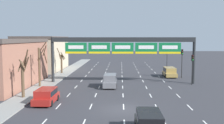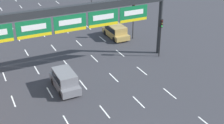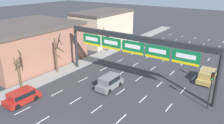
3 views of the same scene
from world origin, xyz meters
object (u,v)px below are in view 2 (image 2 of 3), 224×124
at_px(sign_gantry, 69,18).
at_px(traffic_light_far_end, 134,13).
at_px(traffic_light_near_gantry, 161,30).
at_px(suv_grey, 65,80).
at_px(suv_gold, 116,31).

xyz_separation_m(sign_gantry, traffic_light_far_end, (10.24, 5.31, -2.29)).
height_order(traffic_light_near_gantry, traffic_light_far_end, traffic_light_far_end).
xyz_separation_m(sign_gantry, traffic_light_near_gantry, (10.26, -0.84, -2.64)).
distance_m(suv_grey, traffic_light_far_end, 14.88).
height_order(suv_gold, traffic_light_far_end, traffic_light_far_end).
height_order(sign_gantry, suv_grey, sign_gantry).
height_order(sign_gantry, suv_gold, sign_gantry).
bearing_deg(traffic_light_far_end, sign_gantry, -152.60).
bearing_deg(suv_grey, traffic_light_near_gantry, 10.64).
relative_size(traffic_light_near_gantry, traffic_light_far_end, 0.89).
bearing_deg(sign_gantry, suv_grey, -119.81).
distance_m(suv_gold, traffic_light_far_end, 3.45).
bearing_deg(suv_gold, traffic_light_far_end, -37.49).
bearing_deg(suv_grey, suv_gold, 43.78).
relative_size(sign_gantry, traffic_light_far_end, 4.39).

